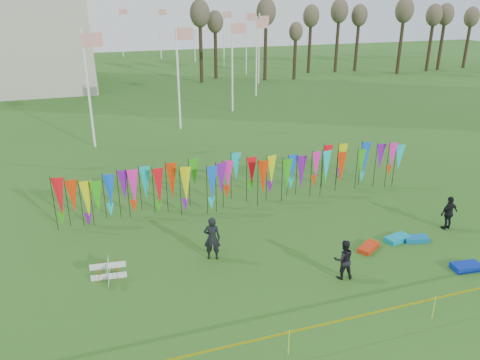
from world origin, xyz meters
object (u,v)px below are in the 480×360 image
object	(u,v)px
box_kite	(108,271)
kite_bag_red	(368,247)
person_left	(212,238)
person_mid	(344,259)
kite_bag_turquoise	(397,238)
kite_bag_blue	(466,267)
person_right	(449,213)
kite_bag_teal	(416,239)

from	to	relation	value
box_kite	kite_bag_red	size ratio (longest dim) A/B	0.66
person_left	person_mid	size ratio (longest dim) A/B	1.17
person_left	kite_bag_turquoise	xyz separation A→B (m)	(8.12, -1.16, -0.82)
person_left	kite_bag_red	size ratio (longest dim) A/B	1.65
box_kite	person_left	distance (m)	4.19
kite_bag_blue	person_right	bearing A→B (deg)	61.21
kite_bag_teal	kite_bag_turquoise	bearing A→B (deg)	160.65
box_kite	kite_bag_red	bearing A→B (deg)	-6.24
person_mid	kite_bag_turquoise	world-z (taller)	person_mid
box_kite	kite_bag_blue	bearing A→B (deg)	-15.48
person_mid	kite_bag_blue	world-z (taller)	person_mid
kite_bag_blue	kite_bag_teal	bearing A→B (deg)	99.14
kite_bag_turquoise	kite_bag_blue	world-z (taller)	kite_bag_blue
person_mid	kite_bag_red	bearing A→B (deg)	-132.72
person_left	kite_bag_teal	bearing A→B (deg)	-169.17
kite_bag_turquoise	box_kite	bearing A→B (deg)	175.76
kite_bag_turquoise	person_right	bearing A→B (deg)	5.23
person_left	kite_bag_turquoise	distance (m)	8.24
person_right	kite_bag_blue	world-z (taller)	person_right
box_kite	kite_bag_turquoise	xyz separation A→B (m)	(12.27, -0.91, -0.26)
box_kite	person_mid	xyz separation A→B (m)	(8.50, -2.67, 0.42)
kite_bag_blue	kite_bag_teal	world-z (taller)	kite_bag_blue
person_right	kite_bag_teal	world-z (taller)	person_right
person_right	kite_bag_red	world-z (taller)	person_right
kite_bag_turquoise	kite_bag_blue	distance (m)	3.05
kite_bag_turquoise	person_mid	bearing A→B (deg)	-155.00
kite_bag_red	kite_bag_blue	bearing A→B (deg)	-42.41
person_mid	kite_bag_blue	xyz separation A→B (m)	(4.94, -1.06, -0.68)
kite_bag_blue	kite_bag_red	size ratio (longest dim) A/B	1.00
kite_bag_red	kite_bag_teal	xyz separation A→B (m)	(2.39, -0.01, -0.00)
person_left	person_right	world-z (taller)	person_left
person_mid	kite_bag_blue	bearing A→B (deg)	-179.93
person_mid	kite_bag_turquoise	distance (m)	4.21
person_left	kite_bag_blue	xyz separation A→B (m)	(9.29, -3.97, -0.81)
person_right	kite_bag_turquoise	distance (m)	2.95
person_right	kite_bag_red	xyz separation A→B (m)	(-4.49, -0.52, -0.70)
kite_bag_turquoise	kite_bag_teal	distance (m)	0.81
person_left	kite_bag_blue	distance (m)	10.14
person_left	person_right	size ratio (longest dim) A/B	1.15
kite_bag_blue	person_left	bearing A→B (deg)	156.84
box_kite	person_mid	size ratio (longest dim) A/B	0.47
box_kite	kite_bag_teal	bearing A→B (deg)	-5.16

